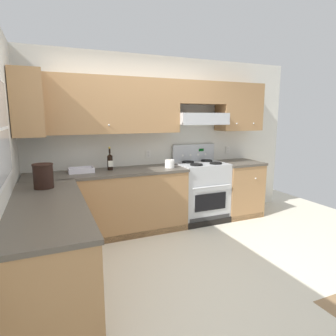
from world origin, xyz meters
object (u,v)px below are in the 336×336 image
(wine_bottle, at_px, (110,161))
(bucket, at_px, (43,175))
(stove, at_px, (201,191))
(paper_towel_roll, at_px, (170,164))
(bowl, at_px, (81,171))

(wine_bottle, distance_m, bucket, 1.15)
(stove, height_order, paper_towel_roll, stove)
(wine_bottle, bearing_deg, stove, -3.49)
(bucket, bearing_deg, paper_towel_roll, 19.31)
(bowl, bearing_deg, bucket, -122.56)
(wine_bottle, height_order, paper_towel_roll, wine_bottle)
(bucket, relative_size, paper_towel_roll, 1.87)
(wine_bottle, relative_size, bucket, 1.26)
(stove, xyz_separation_m, bowl, (-1.82, 0.04, 0.46))
(bowl, relative_size, paper_towel_roll, 2.39)
(stove, relative_size, bucket, 4.64)
(wine_bottle, height_order, bowl, wine_bottle)
(wine_bottle, relative_size, bowl, 0.98)
(stove, relative_size, paper_towel_roll, 8.66)
(stove, relative_size, wine_bottle, 3.69)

